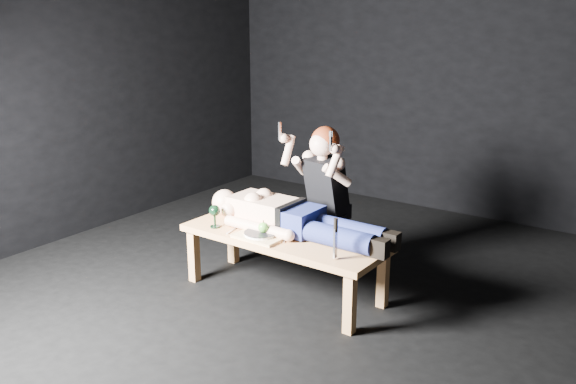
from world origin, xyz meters
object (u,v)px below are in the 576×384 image
object	(u,v)px
lying_man	(297,215)
carving_knife	(335,239)
table	(284,264)
serving_tray	(261,236)
goblet	(215,216)
kneeling_woman	(332,197)

from	to	relation	value
lying_man	carving_knife	world-z (taller)	carving_knife
table	serving_tray	distance (m)	0.29
table	carving_knife	world-z (taller)	carving_knife
lying_man	serving_tray	distance (m)	0.30
lying_man	goblet	world-z (taller)	lying_man
goblet	carving_knife	distance (m)	1.03
carving_knife	lying_man	bearing A→B (deg)	151.15
goblet	kneeling_woman	bearing A→B (deg)	53.01
table	serving_tray	world-z (taller)	serving_tray
table	lying_man	xyz separation A→B (m)	(0.04, 0.09, 0.35)
lying_man	kneeling_woman	size ratio (longest dim) A/B	1.20
lying_man	serving_tray	bearing A→B (deg)	-120.50
table	lying_man	distance (m)	0.36
table	goblet	size ratio (longest dim) A/B	8.85
lying_man	carving_knife	bearing A→B (deg)	-28.85
kneeling_woman	carving_knife	distance (m)	0.89
goblet	lying_man	bearing A→B (deg)	25.06
lying_man	kneeling_woman	bearing A→B (deg)	90.05
lying_man	carving_knife	size ratio (longest dim) A/B	5.22
lying_man	carving_knife	distance (m)	0.55
serving_tray	goblet	distance (m)	0.41
serving_tray	goblet	size ratio (longest dim) A/B	2.02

